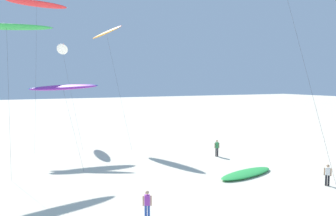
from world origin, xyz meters
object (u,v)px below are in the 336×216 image
flying_kite_5 (37,4)px  flying_kite_6 (63,87)px  person_mid_field (147,204)px  flying_kite_7 (106,33)px  person_near_right (328,174)px  flying_kite_4 (62,49)px  flying_kite_3 (7,27)px  person_near_left (217,147)px  grounded_kite_0 (246,173)px

flying_kite_5 → flying_kite_6: size_ratio=2.09×
person_mid_field → flying_kite_6: bearing=97.9°
flying_kite_7 → person_near_right: 28.84m
flying_kite_4 → person_near_right: (15.22, -28.22, -11.08)m
flying_kite_5 → person_near_right: bearing=-58.3°
flying_kite_6 → flying_kite_3: bearing=-161.7°
flying_kite_4 → flying_kite_3: bearing=-116.2°
person_near_left → flying_kite_7: bearing=122.2°
flying_kite_3 → flying_kite_7: size_ratio=0.90×
flying_kite_7 → person_mid_field: (-3.55, -23.12, -12.89)m
flying_kite_4 → person_mid_field: bearing=-87.3°
flying_kite_7 → grounded_kite_0: 24.40m
person_near_right → person_mid_field: 13.93m
flying_kite_6 → person_mid_field: 18.58m
flying_kite_3 → flying_kite_7: flying_kite_7 is taller
flying_kite_6 → grounded_kite_0: size_ratio=1.51×
grounded_kite_0 → person_mid_field: person_mid_field is taller
flying_kite_3 → flying_kite_5: bearing=77.0°
grounded_kite_0 → person_mid_field: (-10.22, -4.03, 0.75)m
flying_kite_3 → flying_kite_7: bearing=34.3°
flying_kite_6 → person_near_left: flying_kite_6 is taller
flying_kite_7 → person_near_right: size_ratio=9.23×
flying_kite_4 → person_near_left: flying_kite_4 is taller
person_near_left → person_mid_field: (-11.62, -10.29, -0.03)m
flying_kite_4 → flying_kite_5: flying_kite_5 is taller
person_near_right → person_mid_field: bearing=178.0°
grounded_kite_0 → flying_kite_7: bearing=109.3°
grounded_kite_0 → person_near_left: bearing=77.5°
flying_kite_5 → flying_kite_6: 15.81m
flying_kite_6 → grounded_kite_0: (12.64, -13.34, -6.89)m
flying_kite_3 → person_near_right: bearing=-37.6°
person_near_right → person_mid_field: size_ratio=0.96×
flying_kite_4 → person_near_left: 24.34m
flying_kite_6 → person_mid_field: flying_kite_6 is taller
person_near_left → person_mid_field: bearing=-138.5°
flying_kite_3 → person_near_left: bearing=-16.3°
flying_kite_3 → flying_kite_4: 13.34m
flying_kite_5 → flying_kite_6: bearing=-81.2°
person_near_left → person_near_right: 11.02m
flying_kite_4 → person_near_left: (12.91, -17.45, -11.01)m
flying_kite_3 → person_mid_field: bearing=-65.5°
flying_kite_7 → grounded_kite_0: (6.68, -19.09, -13.64)m
person_near_right → person_near_left: bearing=102.1°
flying_kite_5 → person_near_left: flying_kite_5 is taller
flying_kite_4 → person_mid_field: size_ratio=7.73×
grounded_kite_0 → person_near_left: (1.39, 6.26, 0.78)m
flying_kite_3 → flying_kite_5: 14.40m
grounded_kite_0 → flying_kite_5: bearing=120.2°
flying_kite_7 → person_near_left: size_ratio=8.61×
flying_kite_7 → person_mid_field: flying_kite_7 is taller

